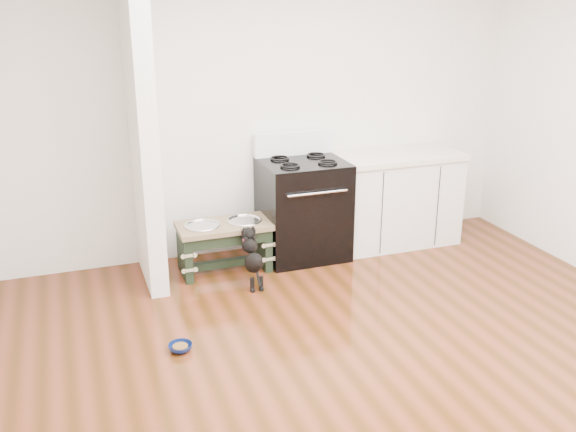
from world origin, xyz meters
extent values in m
plane|color=#41220B|center=(0.00, 0.00, 0.00)|extent=(5.00, 5.00, 0.00)
plane|color=silver|center=(0.00, 2.50, 1.35)|extent=(5.00, 0.00, 5.00)
cube|color=silver|center=(-1.18, 2.10, 1.35)|extent=(0.15, 0.80, 2.70)
cube|color=black|center=(0.25, 2.15, 0.46)|extent=(0.76, 0.65, 0.92)
cube|color=black|center=(0.25, 1.84, 0.40)|extent=(0.58, 0.02, 0.50)
cylinder|color=silver|center=(0.25, 1.80, 0.72)|extent=(0.56, 0.02, 0.02)
cube|color=white|center=(0.25, 2.43, 1.03)|extent=(0.76, 0.08, 0.22)
torus|color=black|center=(0.07, 2.01, 0.93)|extent=(0.18, 0.18, 0.02)
torus|color=black|center=(0.43, 2.01, 0.93)|extent=(0.18, 0.18, 0.02)
torus|color=black|center=(0.07, 2.29, 0.93)|extent=(0.18, 0.18, 0.02)
torus|color=black|center=(0.43, 2.29, 0.93)|extent=(0.18, 0.18, 0.02)
cube|color=silver|center=(1.23, 2.18, 0.43)|extent=(1.20, 0.60, 0.86)
cube|color=beige|center=(1.23, 2.18, 0.89)|extent=(1.24, 0.64, 0.05)
cube|color=black|center=(1.23, 1.92, 0.05)|extent=(1.20, 0.06, 0.10)
cube|color=black|center=(-0.90, 2.06, 0.20)|extent=(0.07, 0.39, 0.40)
cube|color=black|center=(-0.18, 2.06, 0.20)|extent=(0.07, 0.39, 0.40)
cube|color=black|center=(-0.54, 1.88, 0.35)|extent=(0.65, 0.03, 0.10)
cube|color=black|center=(-0.54, 2.06, 0.07)|extent=(0.65, 0.07, 0.07)
cube|color=brown|center=(-0.54, 2.06, 0.43)|extent=(0.82, 0.44, 0.04)
cylinder|color=silver|center=(-0.73, 2.06, 0.43)|extent=(0.28, 0.28, 0.05)
cylinder|color=silver|center=(-0.35, 2.06, 0.43)|extent=(0.28, 0.28, 0.05)
torus|color=silver|center=(-0.73, 2.06, 0.45)|extent=(0.32, 0.32, 0.02)
torus|color=silver|center=(-0.35, 2.06, 0.45)|extent=(0.32, 0.32, 0.02)
cylinder|color=black|center=(-0.43, 1.56, 0.06)|extent=(0.04, 0.04, 0.12)
cylinder|color=black|center=(-0.35, 1.56, 0.06)|extent=(0.04, 0.04, 0.12)
sphere|color=black|center=(-0.43, 1.55, 0.01)|extent=(0.04, 0.04, 0.04)
sphere|color=black|center=(-0.35, 1.55, 0.01)|extent=(0.04, 0.04, 0.04)
ellipsoid|color=black|center=(-0.39, 1.64, 0.22)|extent=(0.14, 0.33, 0.29)
sphere|color=black|center=(-0.39, 1.74, 0.34)|extent=(0.13, 0.13, 0.13)
sphere|color=black|center=(-0.39, 1.78, 0.43)|extent=(0.12, 0.12, 0.12)
sphere|color=black|center=(-0.43, 1.86, 0.43)|extent=(0.04, 0.04, 0.04)
sphere|color=black|center=(-0.35, 1.86, 0.43)|extent=(0.04, 0.04, 0.04)
cylinder|color=black|center=(-0.39, 1.51, 0.13)|extent=(0.02, 0.09, 0.11)
torus|color=#EC457D|center=(-0.39, 1.76, 0.39)|extent=(0.11, 0.07, 0.10)
imported|color=#0B1A4F|center=(-1.18, 0.82, 0.03)|extent=(0.21, 0.21, 0.05)
cylinder|color=#503017|center=(-1.18, 0.82, 0.03)|extent=(0.11, 0.11, 0.02)
camera|label=1|loc=(-1.79, -3.13, 2.39)|focal=40.00mm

